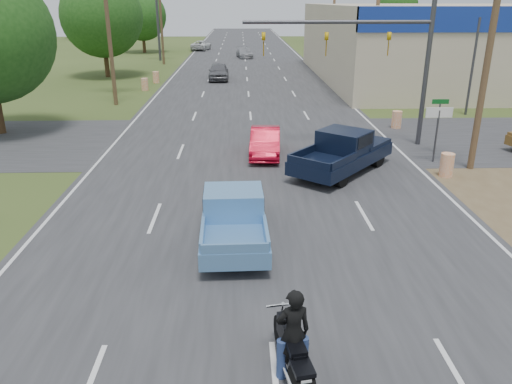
{
  "coord_description": "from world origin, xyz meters",
  "views": [
    {
      "loc": [
        -0.62,
        -7.66,
        6.96
      ],
      "look_at": [
        -0.17,
        7.02,
        1.3
      ],
      "focal_mm": 35.0,
      "sensor_mm": 36.0,
      "label": 1
    }
  ],
  "objects_px": {
    "motorcycle": "(293,356)",
    "distant_car_white": "(201,45)",
    "red_convertible": "(265,142)",
    "distant_car_silver": "(245,53)",
    "rider": "(293,337)",
    "navy_pickup": "(344,151)",
    "distant_car_grey": "(219,72)",
    "blue_pickup": "(234,214)"
  },
  "relations": [
    {
      "from": "distant_car_silver",
      "to": "distant_car_white",
      "type": "distance_m",
      "value": 12.39
    },
    {
      "from": "distant_car_white",
      "to": "distant_car_grey",
      "type": "bearing_deg",
      "value": 106.68
    },
    {
      "from": "red_convertible",
      "to": "distant_car_white",
      "type": "height_order",
      "value": "distant_car_white"
    },
    {
      "from": "rider",
      "to": "navy_pickup",
      "type": "relative_size",
      "value": 0.33
    },
    {
      "from": "red_convertible",
      "to": "navy_pickup",
      "type": "distance_m",
      "value": 4.1
    },
    {
      "from": "red_convertible",
      "to": "rider",
      "type": "height_order",
      "value": "rider"
    },
    {
      "from": "blue_pickup",
      "to": "distant_car_white",
      "type": "height_order",
      "value": "blue_pickup"
    },
    {
      "from": "red_convertible",
      "to": "blue_pickup",
      "type": "relative_size",
      "value": 0.79
    },
    {
      "from": "red_convertible",
      "to": "distant_car_silver",
      "type": "xyz_separation_m",
      "value": [
        -0.59,
        43.51,
        -0.01
      ]
    },
    {
      "from": "rider",
      "to": "distant_car_grey",
      "type": "distance_m",
      "value": 39.44
    },
    {
      "from": "blue_pickup",
      "to": "distant_car_silver",
      "type": "distance_m",
      "value": 52.43
    },
    {
      "from": "blue_pickup",
      "to": "distant_car_silver",
      "type": "xyz_separation_m",
      "value": [
        0.81,
        52.43,
        -0.2
      ]
    },
    {
      "from": "motorcycle",
      "to": "distant_car_silver",
      "type": "xyz_separation_m",
      "value": [
        -0.41,
        58.61,
        0.11
      ]
    },
    {
      "from": "red_convertible",
      "to": "distant_car_grey",
      "type": "height_order",
      "value": "distant_car_grey"
    },
    {
      "from": "red_convertible",
      "to": "rider",
      "type": "relative_size",
      "value": 2.12
    },
    {
      "from": "distant_car_white",
      "to": "navy_pickup",
      "type": "bearing_deg",
      "value": 109.69
    },
    {
      "from": "navy_pickup",
      "to": "distant_car_grey",
      "type": "height_order",
      "value": "navy_pickup"
    },
    {
      "from": "motorcycle",
      "to": "navy_pickup",
      "type": "relative_size",
      "value": 0.42
    },
    {
      "from": "motorcycle",
      "to": "distant_car_white",
      "type": "xyz_separation_m",
      "value": [
        -6.76,
        69.25,
        0.16
      ]
    },
    {
      "from": "navy_pickup",
      "to": "distant_car_silver",
      "type": "distance_m",
      "value": 46.15
    },
    {
      "from": "rider",
      "to": "distant_car_grey",
      "type": "xyz_separation_m",
      "value": [
        -2.98,
        39.33,
        -0.16
      ]
    },
    {
      "from": "red_convertible",
      "to": "blue_pickup",
      "type": "height_order",
      "value": "blue_pickup"
    },
    {
      "from": "distant_car_white",
      "to": "motorcycle",
      "type": "bearing_deg",
      "value": 105.05
    },
    {
      "from": "rider",
      "to": "distant_car_grey",
      "type": "bearing_deg",
      "value": -95.58
    },
    {
      "from": "distant_car_grey",
      "to": "navy_pickup",
      "type": "bearing_deg",
      "value": -77.18
    },
    {
      "from": "distant_car_grey",
      "to": "distant_car_white",
      "type": "bearing_deg",
      "value": 96.52
    },
    {
      "from": "motorcycle",
      "to": "distant_car_white",
      "type": "distance_m",
      "value": 69.58
    },
    {
      "from": "red_convertible",
      "to": "distant_car_grey",
      "type": "distance_m",
      "value": 24.5
    },
    {
      "from": "navy_pickup",
      "to": "distant_car_grey",
      "type": "distance_m",
      "value": 27.52
    },
    {
      "from": "motorcycle",
      "to": "distant_car_white",
      "type": "relative_size",
      "value": 0.47
    },
    {
      "from": "navy_pickup",
      "to": "motorcycle",
      "type": "bearing_deg",
      "value": -65.25
    },
    {
      "from": "navy_pickup",
      "to": "distant_car_white",
      "type": "relative_size",
      "value": 1.14
    },
    {
      "from": "rider",
      "to": "blue_pickup",
      "type": "relative_size",
      "value": 0.37
    },
    {
      "from": "navy_pickup",
      "to": "distant_car_white",
      "type": "bearing_deg",
      "value": 140.21
    },
    {
      "from": "red_convertible",
      "to": "navy_pickup",
      "type": "bearing_deg",
      "value": -33.39
    },
    {
      "from": "navy_pickup",
      "to": "blue_pickup",
      "type": "bearing_deg",
      "value": -85.89
    },
    {
      "from": "blue_pickup",
      "to": "distant_car_grey",
      "type": "height_order",
      "value": "blue_pickup"
    },
    {
      "from": "distant_car_silver",
      "to": "distant_car_grey",
      "type": "bearing_deg",
      "value": -105.82
    },
    {
      "from": "blue_pickup",
      "to": "distant_car_grey",
      "type": "xyz_separation_m",
      "value": [
        -1.77,
        33.2,
        -0.06
      ]
    },
    {
      "from": "navy_pickup",
      "to": "distant_car_grey",
      "type": "xyz_separation_m",
      "value": [
        -6.43,
        26.76,
        -0.15
      ]
    },
    {
      "from": "rider",
      "to": "navy_pickup",
      "type": "height_order",
      "value": "rider"
    },
    {
      "from": "motorcycle",
      "to": "distant_car_silver",
      "type": "bearing_deg",
      "value": 80.5
    }
  ]
}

